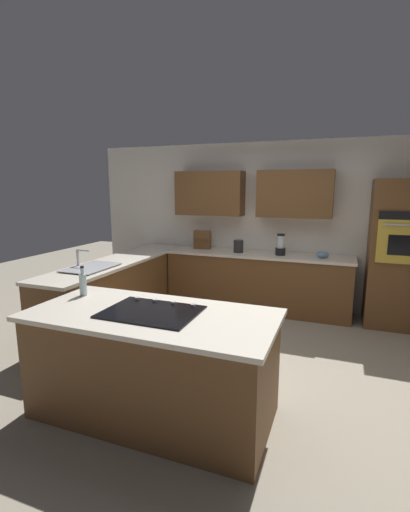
% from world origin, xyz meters
% --- Properties ---
extents(ground_plane, '(14.00, 14.00, 0.00)m').
position_xyz_m(ground_plane, '(0.00, 0.00, 0.00)').
color(ground_plane, '#9E937F').
extents(wall_back, '(6.00, 0.44, 2.60)m').
position_xyz_m(wall_back, '(0.07, -2.04, 1.43)').
color(wall_back, white).
rests_on(wall_back, ground).
extents(lower_cabinets_back, '(2.80, 0.60, 0.86)m').
position_xyz_m(lower_cabinets_back, '(0.10, -1.72, 0.43)').
color(lower_cabinets_back, brown).
rests_on(lower_cabinets_back, ground).
extents(countertop_back, '(2.84, 0.64, 0.04)m').
position_xyz_m(countertop_back, '(0.10, -1.72, 0.88)').
color(countertop_back, silver).
rests_on(countertop_back, lower_cabinets_back).
extents(lower_cabinets_side, '(0.60, 2.90, 0.86)m').
position_xyz_m(lower_cabinets_side, '(1.82, -0.55, 0.43)').
color(lower_cabinets_side, brown).
rests_on(lower_cabinets_side, ground).
extents(countertop_side, '(0.64, 2.94, 0.04)m').
position_xyz_m(countertop_side, '(1.82, -0.55, 0.88)').
color(countertop_side, silver).
rests_on(countertop_side, lower_cabinets_side).
extents(island_base, '(1.96, 0.90, 0.86)m').
position_xyz_m(island_base, '(0.31, 1.24, 0.43)').
color(island_base, brown).
rests_on(island_base, ground).
extents(island_top, '(2.04, 0.98, 0.04)m').
position_xyz_m(island_top, '(0.31, 1.24, 0.88)').
color(island_top, silver).
rests_on(island_top, island_base).
extents(wall_oven, '(0.80, 0.66, 2.01)m').
position_xyz_m(wall_oven, '(-1.85, -1.72, 1.01)').
color(wall_oven, brown).
rests_on(wall_oven, ground).
extents(sink_unit, '(0.46, 0.70, 0.23)m').
position_xyz_m(sink_unit, '(1.83, 0.07, 0.92)').
color(sink_unit, '#515456').
rests_on(sink_unit, countertop_side).
extents(cooktop, '(0.76, 0.56, 0.03)m').
position_xyz_m(cooktop, '(0.31, 1.24, 0.91)').
color(cooktop, black).
rests_on(cooktop, island_top).
extents(blender, '(0.15, 0.15, 0.32)m').
position_xyz_m(blender, '(-0.25, -1.68, 1.04)').
color(blender, black).
rests_on(blender, countertop_back).
extents(mixing_bowl, '(0.18, 0.18, 0.10)m').
position_xyz_m(mixing_bowl, '(-0.85, -1.68, 0.95)').
color(mixing_bowl, '#668CB2').
rests_on(mixing_bowl, countertop_back).
extents(spice_rack, '(0.28, 0.11, 0.30)m').
position_xyz_m(spice_rack, '(1.05, -1.80, 1.05)').
color(spice_rack, brown).
rests_on(spice_rack, countertop_back).
extents(kettle, '(0.15, 0.15, 0.19)m').
position_xyz_m(kettle, '(0.40, -1.68, 1.00)').
color(kettle, '#262628').
rests_on(kettle, countertop_back).
extents(oil_bottle, '(0.07, 0.07, 0.28)m').
position_xyz_m(oil_bottle, '(1.14, 1.05, 1.01)').
color(oil_bottle, silver).
rests_on(oil_bottle, island_top).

